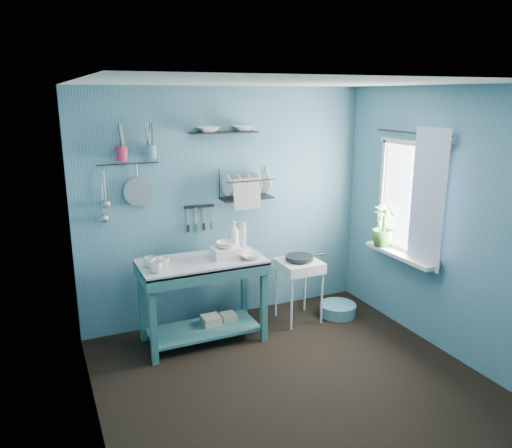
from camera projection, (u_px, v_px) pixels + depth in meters
name	position (u px, v px, depth m)	size (l,w,h in m)	color
floor	(291.00, 380.00, 4.36)	(3.20, 3.20, 0.00)	black
ceiling	(296.00, 83.00, 3.72)	(3.20, 3.20, 0.00)	silver
wall_back	(227.00, 206.00, 5.36)	(3.20, 3.20, 0.00)	#3E6C7F
wall_front	(424.00, 316.00, 2.72)	(3.20, 3.20, 0.00)	#3E6C7F
wall_left	(87.00, 271.00, 3.40)	(3.00, 3.00, 0.00)	#3E6C7F
wall_right	(444.00, 223.00, 4.67)	(3.00, 3.00, 0.00)	#3E6C7F
work_counter	(203.00, 301.00, 4.95)	(1.21, 0.60, 0.86)	#2E6062
mug_left	(156.00, 267.00, 4.50)	(0.12, 0.12, 0.10)	silver
mug_mid	(164.00, 263.00, 4.63)	(0.10, 0.10, 0.09)	silver
mug_right	(150.00, 262.00, 4.63)	(0.12, 0.12, 0.10)	silver
wash_tub	(226.00, 252.00, 4.91)	(0.28, 0.22, 0.10)	silver
tub_bowl	(226.00, 245.00, 4.89)	(0.20, 0.20, 0.06)	silver
soap_bottle	(234.00, 235.00, 5.15)	(0.12, 0.12, 0.30)	silver
water_bottle	(242.00, 235.00, 5.21)	(0.09, 0.09, 0.28)	#A4AEB7
counter_bowl	(250.00, 256.00, 4.88)	(0.22, 0.22, 0.05)	silver
hotplate_stand	(299.00, 291.00, 5.43)	(0.43, 0.43, 0.68)	silver
frying_pan	(299.00, 258.00, 5.34)	(0.30, 0.30, 0.04)	black
knife_strip	(199.00, 206.00, 5.20)	(0.32, 0.02, 0.03)	black
dish_rack	(247.00, 184.00, 5.25)	(0.55, 0.24, 0.32)	black
upper_shelf	(224.00, 132.00, 5.05)	(0.70, 0.18, 0.01)	black
shelf_bowl_left	(208.00, 129.00, 4.97)	(0.22, 0.22, 0.05)	silver
shelf_bowl_right	(243.00, 131.00, 5.13)	(0.22, 0.22, 0.05)	silver
utensil_cup_magenta	(122.00, 154.00, 4.70)	(0.11, 0.11, 0.13)	#B62140
utensil_cup_teal	(151.00, 152.00, 4.81)	(0.11, 0.11, 0.13)	teal
colander	(138.00, 192.00, 4.88)	(0.28, 0.28, 0.03)	#96999D
ladle_outer	(104.00, 186.00, 4.75)	(0.01, 0.01, 0.30)	#96999D
ladle_inner	(103.00, 201.00, 4.77)	(0.01, 0.01, 0.30)	#96999D
hook_rail	(128.00, 164.00, 4.80)	(0.01, 0.01, 0.60)	black
window_glass	(411.00, 198.00, 5.03)	(1.10, 1.10, 0.00)	white
windowsill	(400.00, 255.00, 5.14)	(0.16, 0.95, 0.04)	silver
curtain	(428.00, 199.00, 4.72)	(1.35, 1.35, 0.00)	silver
curtain_rod	(413.00, 133.00, 4.84)	(0.02, 0.02, 1.05)	black
potted_plant	(383.00, 226.00, 5.33)	(0.25, 0.25, 0.44)	#3B722D
storage_tin_large	(211.00, 326.00, 5.12)	(0.18, 0.18, 0.22)	tan
storage_tin_small	(228.00, 322.00, 5.22)	(0.15, 0.15, 0.20)	tan
floor_basin	(338.00, 309.00, 5.62)	(0.41, 0.41, 0.13)	teal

